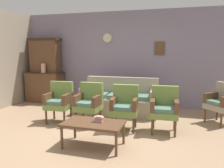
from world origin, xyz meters
name	(u,v)px	position (x,y,z in m)	size (l,w,h in m)	color
ground_plane	(96,137)	(0.00, 0.00, 0.00)	(7.68, 7.68, 0.00)	#997A5B
wall_back_with_decor	(128,59)	(0.00, 2.63, 1.35)	(6.40, 0.09, 2.70)	gray
side_cabinet	(45,87)	(-2.53, 2.25, 0.47)	(1.16, 0.55, 0.93)	brown
cabinet_upper_hutch	(45,55)	(-2.53, 2.33, 1.45)	(0.99, 0.38, 1.03)	brown
vase_on_cabinet	(43,68)	(-2.45, 2.08, 1.07)	(0.14, 0.14, 0.28)	tan
floral_couch	(120,101)	(0.02, 1.67, 0.33)	(1.93, 0.87, 0.90)	gray
armchair_row_middle	(59,100)	(-1.10, 0.61, 0.50)	(0.56, 0.53, 0.90)	olive
armchair_near_cabinet	(89,102)	(-0.40, 0.65, 0.50)	(0.53, 0.50, 0.90)	olive
armchair_near_couch_end	(125,105)	(0.41, 0.56, 0.50)	(0.56, 0.54, 0.90)	olive
armchair_by_doorway	(164,107)	(1.19, 0.64, 0.50)	(0.54, 0.51, 0.90)	olive
wingback_chair_by_fireplace	(222,101)	(2.35, 1.51, 0.50)	(0.71, 0.71, 0.90)	gray
coffee_table	(93,125)	(0.11, -0.40, 0.38)	(1.00, 0.56, 0.42)	brown
book_stack_on_table	(99,119)	(0.19, -0.35, 0.47)	(0.16, 0.11, 0.10)	#CA8EA6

